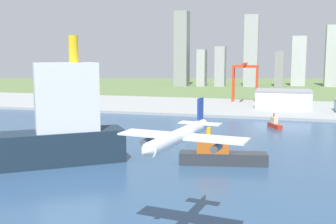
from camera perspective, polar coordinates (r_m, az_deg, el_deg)
The scene contains 10 objects.
ground_plane at distance 233.77m, azimuth 6.87°, elevation -5.24°, with size 2400.00×2400.00×0.00m, color #5B7443.
water_bay at distance 176.69m, azimuth 3.80°, elevation -9.47°, with size 840.00×360.00×0.15m, color #2D4C70.
industrial_pier at distance 419.75m, azimuth 10.92°, elevation 0.62°, with size 840.00×140.00×2.50m, color #969B9A.
airplane_landing at distance 105.66m, azimuth 1.64°, elevation -3.38°, with size 35.35×40.86×11.76m.
tugboat_small at distance 310.63m, azimuth 14.68°, elevation -1.64°, with size 11.13×16.79×10.54m.
container_barge at distance 201.14m, azimuth 7.29°, elevation -5.90°, with size 43.47×16.52×18.23m.
cargo_ship at distance 205.16m, azimuth -16.26°, elevation -2.22°, with size 77.23×63.84×62.27m.
port_crane_red at distance 459.83m, azimuth 10.72°, elevation 5.33°, with size 28.21×44.87×43.24m.
warehouse_main at distance 416.34m, azimuth 15.81°, elevation 1.80°, with size 53.02×40.10×17.48m.
distant_skyline at distance 739.22m, azimuth 12.67°, elevation 7.36°, with size 322.95×78.27×132.19m.
Camera 1 is at (34.67, 74.81, 52.32)m, focal length 43.59 mm.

